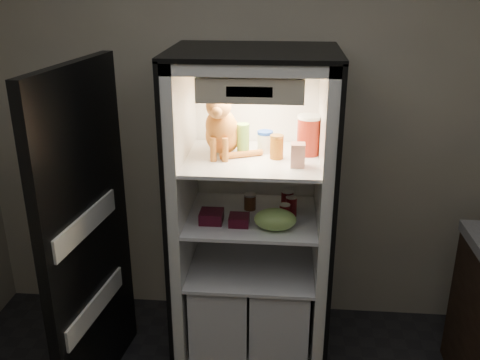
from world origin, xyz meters
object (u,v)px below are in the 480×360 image
Objects in this scene: parmesan_shaker at (243,140)px; soda_can_c at (285,214)px; tabby_cat at (222,129)px; soda_can_b at (291,207)px; mayo_tub at (265,142)px; pepper_jar at (309,135)px; condiment_jar at (250,202)px; soda_can_a at (287,202)px; berry_box_right at (239,220)px; salsa_jar at (277,147)px; berry_box_left at (211,217)px; cream_carton at (298,155)px; refrigerator at (253,233)px; grape_bag at (275,219)px.

soda_can_c is at bearing -26.12° from parmesan_shaker.
soda_can_b is at bearing -3.13° from tabby_cat.
mayo_tub is (0.23, 0.07, -0.09)m from tabby_cat.
pepper_jar is (0.24, -0.02, 0.05)m from mayo_tub.
parmesan_shaker is at bearing -128.39° from condiment_jar.
berry_box_right is at bearing -144.28° from soda_can_a.
salsa_jar is 0.41m from condiment_jar.
berry_box_left is at bearing -136.94° from condiment_jar.
soda_can_b is 1.24× the size of condiment_jar.
soda_can_c is at bearing -95.22° from soda_can_a.
parmesan_shaker is 1.64× the size of berry_box_right.
pepper_jar is 1.87× the size of soda_can_b.
tabby_cat reaches higher than berry_box_right.
cream_carton is 0.49m from condiment_jar.
refrigerator is 0.64m from cream_carton.
mayo_tub is 0.37m from soda_can_a.
parmesan_shaker reaches higher than salsa_jar.
cream_carton is 0.38m from soda_can_b.
tabby_cat reaches higher than salsa_jar.
salsa_jar is 0.36m from soda_can_a.
soda_can_c is 0.41m from berry_box_left.
pepper_jar is 0.53m from condiment_jar.
condiment_jar is at bearing 141.07° from soda_can_c.
mayo_tub is 1.03× the size of soda_can_b.
pepper_jar is 0.97× the size of grape_bag.
tabby_cat is 3.64× the size of soda_can_c.
soda_can_c is at bearing 3.32° from berry_box_left.
refrigerator is 0.33m from berry_box_left.
salsa_jar is 1.05× the size of cream_carton.
condiment_jar is at bearing -179.02° from pepper_jar.
condiment_jar is at bearing 51.61° from parmesan_shaker.
soda_can_b is (0.28, -0.03, -0.38)m from parmesan_shaker.
condiment_jar is (-0.02, 0.02, 0.20)m from refrigerator.
condiment_jar is (-0.08, -0.02, -0.36)m from mayo_tub.
parmesan_shaker reaches higher than cream_carton.
refrigerator is 16.90× the size of soda_can_c.
cream_carton is (0.42, -0.16, -0.09)m from tabby_cat.
parmesan_shaker is 1.52× the size of soda_can_b.
berry_box_right is (-0.29, -0.14, -0.03)m from soda_can_b.
parmesan_shaker is 0.79× the size of grape_bag.
soda_can_c is 0.26m from condiment_jar.
tabby_cat reaches higher than pepper_jar.
pepper_jar reaches higher than mayo_tub.
cream_carton reaches higher than grape_bag.
pepper_jar reaches higher than condiment_jar.
pepper_jar reaches higher than berry_box_right.
condiment_jar is (-0.26, 0.20, -0.36)m from cream_carton.
soda_can_a is at bearing 5.33° from parmesan_shaker.
parmesan_shaker is (-0.06, -0.03, 0.59)m from refrigerator.
cream_carton is at bearing -32.77° from soda_can_c.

